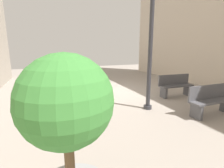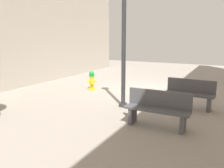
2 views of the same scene
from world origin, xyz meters
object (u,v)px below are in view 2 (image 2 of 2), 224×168
bench_near (190,93)px  bench_far (158,108)px  fire_hydrant (92,81)px  street_lamp (124,23)px

bench_near → bench_far: 2.15m
bench_near → bench_far: bearing=77.7°
fire_hydrant → street_lamp: street_lamp is taller
bench_near → street_lamp: size_ratio=0.35×
bench_far → fire_hydrant: bearing=-36.2°
street_lamp → bench_far: bearing=142.4°
fire_hydrant → bench_far: (-3.86, 2.83, 0.07)m
bench_near → bench_far: same height
bench_near → street_lamp: 3.17m
street_lamp → fire_hydrant: bearing=-35.3°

